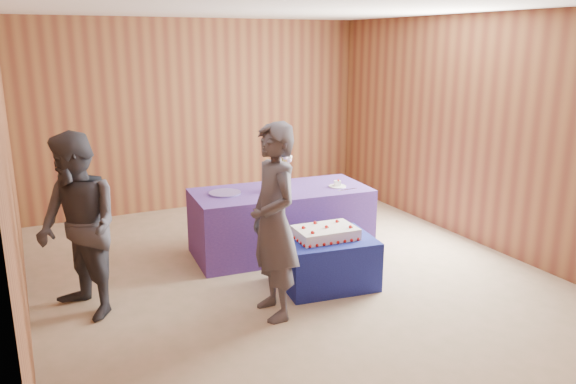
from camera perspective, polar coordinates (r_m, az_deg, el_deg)
ground at (r=5.93m, az=0.42°, el=-8.63°), size 6.00×6.00×0.00m
room_shell at (r=5.46m, az=0.46°, el=8.98°), size 5.04×6.04×2.72m
cake_table at (r=5.68m, az=3.95°, el=-7.02°), size 0.98×0.81×0.50m
serving_table at (r=6.48m, az=-0.71°, el=-2.96°), size 2.07×1.06×0.75m
sheet_cake at (r=5.56m, az=3.82°, el=-4.14°), size 0.65×0.46×0.14m
vase at (r=6.32m, az=-0.65°, el=1.09°), size 0.26×0.26×0.21m
flower_spray at (r=6.26m, az=-0.66°, el=3.41°), size 0.25×0.25×0.19m
platter at (r=6.23m, az=-6.43°, el=-0.12°), size 0.40×0.40×0.02m
plate at (r=6.53m, az=5.03°, el=0.58°), size 0.24×0.24×0.01m
cake_slice at (r=6.52m, az=5.04°, el=0.91°), size 0.08×0.08×0.08m
knife at (r=6.41m, az=6.05°, el=0.25°), size 0.26×0.04×0.00m
guest_left at (r=4.86m, az=-1.46°, el=-3.08°), size 0.44×0.65×1.74m
guest_right at (r=5.19m, az=-20.53°, el=-3.36°), size 0.89×0.99×1.65m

